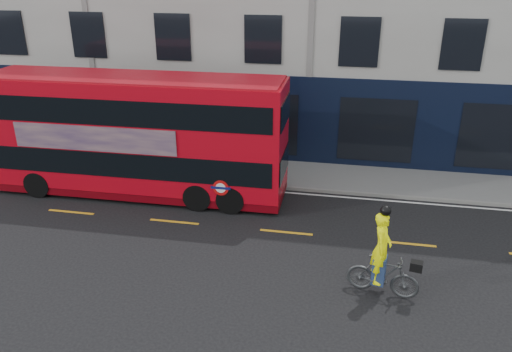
# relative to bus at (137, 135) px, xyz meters

# --- Properties ---
(ground) EXTENTS (120.00, 120.00, 0.00)m
(ground) POSITION_rel_bus_xyz_m (6.13, -3.71, -2.38)
(ground) COLOR black
(ground) RESTS_ON ground
(pavement) EXTENTS (60.00, 3.00, 0.12)m
(pavement) POSITION_rel_bus_xyz_m (6.13, 2.79, -2.32)
(pavement) COLOR slate
(pavement) RESTS_ON ground
(kerb) EXTENTS (60.00, 0.12, 0.13)m
(kerb) POSITION_rel_bus_xyz_m (6.13, 1.29, -2.32)
(kerb) COLOR slate
(kerb) RESTS_ON ground
(road_edge_line) EXTENTS (58.00, 0.10, 0.01)m
(road_edge_line) POSITION_rel_bus_xyz_m (6.13, 0.99, -2.38)
(road_edge_line) COLOR silver
(road_edge_line) RESTS_ON ground
(lane_dashes) EXTENTS (58.00, 0.12, 0.01)m
(lane_dashes) POSITION_rel_bus_xyz_m (6.13, -2.21, -2.38)
(lane_dashes) COLOR gold
(lane_dashes) RESTS_ON ground
(bus) EXTENTS (11.56, 2.75, 4.65)m
(bus) POSITION_rel_bus_xyz_m (0.00, 0.00, 0.00)
(bus) COLOR red
(bus) RESTS_ON ground
(cyclist) EXTENTS (2.03, 0.91, 2.69)m
(cyclist) POSITION_rel_bus_xyz_m (9.13, -5.11, -1.47)
(cyclist) COLOR #404345
(cyclist) RESTS_ON ground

